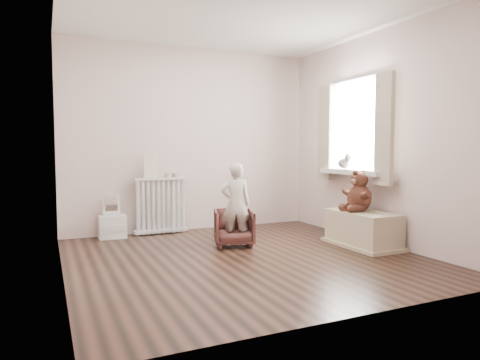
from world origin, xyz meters
name	(u,v)px	position (x,y,z in m)	size (l,w,h in m)	color
floor	(245,257)	(0.00, 0.00, 0.00)	(3.60, 3.60, 0.01)	black
ceiling	(245,9)	(0.00, 0.00, 2.60)	(3.60, 3.60, 0.01)	white
back_wall	(191,140)	(0.00, 1.80, 1.30)	(3.60, 0.02, 2.60)	silver
front_wall	(359,127)	(0.00, -1.80, 1.30)	(3.60, 0.02, 2.60)	silver
left_wall	(59,133)	(-1.80, 0.00, 1.30)	(0.02, 3.60, 2.60)	silver
right_wall	(378,138)	(1.80, 0.00, 1.30)	(0.02, 3.60, 2.60)	silver
window	(359,127)	(1.76, 0.30, 1.45)	(0.03, 0.90, 1.10)	white
window_sill	(352,172)	(1.67, 0.30, 0.87)	(0.22, 1.10, 0.06)	silver
curtain_left	(384,129)	(1.65, -0.27, 1.39)	(0.06, 0.26, 1.30)	#BAAC90
curtain_right	(325,133)	(1.65, 0.87, 1.39)	(0.06, 0.26, 1.30)	#BAAC90
radiator	(161,205)	(-0.49, 1.68, 0.39)	(0.73, 0.14, 0.77)	silver
paper_doll	(151,166)	(-0.62, 1.68, 0.93)	(0.19, 0.02, 0.32)	beige
tin_a	(168,175)	(-0.38, 1.68, 0.81)	(0.10, 0.10, 0.06)	#A59E8C
tin_b	(175,175)	(-0.29, 1.68, 0.80)	(0.10, 0.10, 0.06)	#A59E8C
toy_vanity	(112,217)	(-1.14, 1.65, 0.28)	(0.34, 0.25, 0.54)	silver
armchair	(234,227)	(0.14, 0.59, 0.22)	(0.46, 0.48, 0.43)	#512A25
child	(236,204)	(0.14, 0.54, 0.51)	(0.36, 0.23, 0.97)	silver
toy_bench	(363,230)	(1.52, -0.09, 0.20)	(0.47, 0.88, 0.41)	#C6B895
teddy_bear	(359,190)	(1.52, -0.02, 0.67)	(0.40, 0.31, 0.49)	black
plush_cat	(344,161)	(1.66, 0.45, 1.00)	(0.15, 0.25, 0.21)	slate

